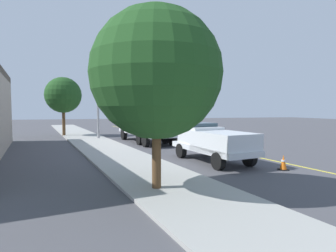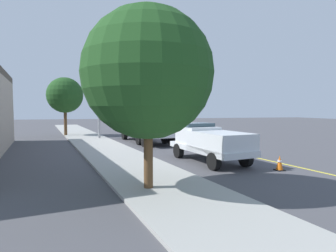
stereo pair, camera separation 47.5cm
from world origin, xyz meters
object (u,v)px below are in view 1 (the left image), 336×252
traffic_cone_leading (283,163)px  traffic_cone_mid_rear (146,133)px  service_pickup_truck (213,141)px  passing_minivan (163,125)px  traffic_signal_mast (102,76)px  traffic_cone_mid_front (188,142)px  utility_bucket_truck (146,124)px

traffic_cone_leading → traffic_cone_mid_rear: (17.25, 3.44, 0.05)m
service_pickup_truck → traffic_cone_leading: size_ratio=8.26×
passing_minivan → traffic_signal_mast: (-7.41, 7.36, 4.84)m
service_pickup_truck → traffic_cone_mid_front: bearing=-6.2°
service_pickup_truck → traffic_signal_mast: traffic_signal_mast is taller
utility_bucket_truck → passing_minivan: 9.61m
passing_minivan → traffic_cone_mid_rear: size_ratio=6.18×
utility_bucket_truck → traffic_cone_leading: 13.50m
traffic_cone_leading → traffic_cone_mid_front: bearing=10.9°
service_pickup_truck → passing_minivan: 18.89m
passing_minivan → traffic_cone_mid_front: size_ratio=7.03×
passing_minivan → traffic_signal_mast: bearing=135.2°
traffic_cone_mid_front → traffic_signal_mast: size_ratio=0.08×
traffic_cone_leading → utility_bucket_truck: bearing=18.5°
service_pickup_truck → traffic_cone_mid_front: (6.14, -0.67, -0.76)m
service_pickup_truck → traffic_signal_mast: (11.39, 5.45, 4.69)m
utility_bucket_truck → traffic_cone_mid_rear: bearing=-10.3°
passing_minivan → service_pickup_truck: bearing=174.2°
utility_bucket_truck → passing_minivan: size_ratio=1.68×
traffic_cone_leading → traffic_cone_mid_rear: 17.59m
traffic_cone_mid_front → traffic_cone_mid_rear: bearing=11.7°
utility_bucket_truck → traffic_cone_mid_rear: utility_bucket_truck is taller
passing_minivan → traffic_cone_mid_front: (-12.66, 1.23, -0.62)m
service_pickup_truck → traffic_signal_mast: size_ratio=0.69×
service_pickup_truck → traffic_cone_leading: bearing=-139.2°
traffic_cone_mid_front → traffic_cone_mid_rear: traffic_cone_mid_rear is taller
utility_bucket_truck → traffic_cone_mid_front: (-3.85, -2.55, -1.26)m
service_pickup_truck → passing_minivan: bearing=-5.8°
traffic_cone_mid_front → service_pickup_truck: bearing=173.8°
utility_bucket_truck → traffic_signal_mast: bearing=68.7°
utility_bucket_truck → passing_minivan: bearing=-23.2°
traffic_cone_mid_front → traffic_cone_mid_rear: size_ratio=0.88×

